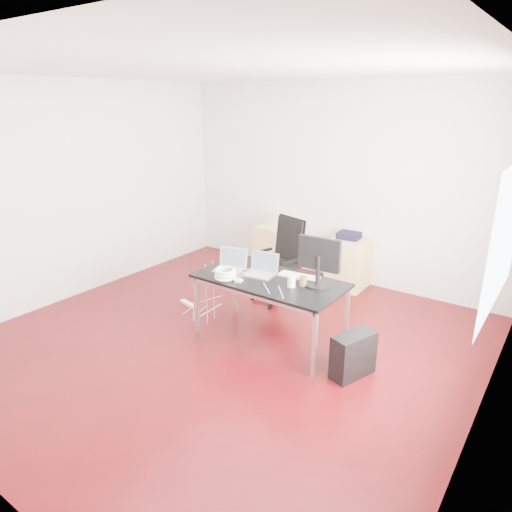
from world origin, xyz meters
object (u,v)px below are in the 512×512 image
Objects in this scene: filing_cabinet_right at (348,263)px; office_chair at (281,256)px; desk at (270,284)px; filing_cabinet_left at (275,248)px; pc_tower at (353,355)px.

office_chair is at bearing -121.58° from filing_cabinet_right.
desk is 2.29m from filing_cabinet_left.
pc_tower is (1.00, -2.02, -0.13)m from filing_cabinet_right.
office_chair reaches higher than desk.
office_chair is at bearing 116.40° from desk.
filing_cabinet_right is at bearing 135.33° from pc_tower.
filing_cabinet_left and filing_cabinet_right have the same top height.
desk reaches higher than pc_tower.
pc_tower is at bearing -5.48° from desk.
filing_cabinet_right is 2.26m from pc_tower.
filing_cabinet_left is at bearing 157.01° from pc_tower.
office_chair is 1.16m from filing_cabinet_left.
filing_cabinet_right reaches higher than pc_tower.
desk is at bearing -91.31° from filing_cabinet_right.
filing_cabinet_left reaches higher than pc_tower.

